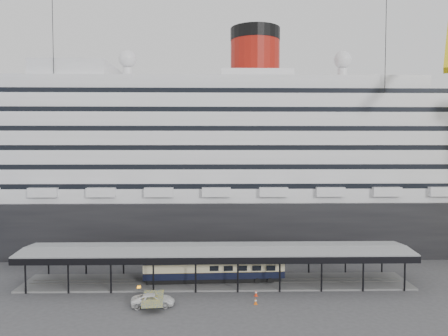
# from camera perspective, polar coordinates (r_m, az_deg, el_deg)

# --- Properties ---
(ground) EXTENTS (200.00, 200.00, 0.00)m
(ground) POSITION_cam_1_polar(r_m,az_deg,el_deg) (61.39, -0.95, -16.19)
(ground) COLOR #3D3D3F
(ground) RESTS_ON ground
(cruise_ship) EXTENTS (130.00, 30.00, 43.90)m
(cruise_ship) POSITION_cam_1_polar(r_m,az_deg,el_deg) (89.99, -1.01, 1.83)
(cruise_ship) COLOR black
(cruise_ship) RESTS_ON ground
(platform_canopy) EXTENTS (56.00, 9.18, 5.30)m
(platform_canopy) POSITION_cam_1_polar(r_m,az_deg,el_deg) (65.45, -0.97, -12.80)
(platform_canopy) COLOR slate
(platform_canopy) RESTS_ON ground
(port_truck) EXTENTS (5.60, 2.97, 1.50)m
(port_truck) POSITION_cam_1_polar(r_m,az_deg,el_deg) (57.83, -9.26, -16.67)
(port_truck) COLOR white
(port_truck) RESTS_ON ground
(pullman_carriage) EXTENTS (20.50, 3.47, 20.04)m
(pullman_carriage) POSITION_cam_1_polar(r_m,az_deg,el_deg) (65.42, -1.30, -12.72)
(pullman_carriage) COLOR black
(pullman_carriage) RESTS_ON ground
(traffic_cone_left) EXTENTS (0.44, 0.44, 0.70)m
(traffic_cone_left) POSITION_cam_1_polar(r_m,az_deg,el_deg) (59.90, -7.93, -16.36)
(traffic_cone_left) COLOR #F2520D
(traffic_cone_left) RESTS_ON ground
(traffic_cone_mid) EXTENTS (0.46, 0.46, 0.82)m
(traffic_cone_mid) POSITION_cam_1_polar(r_m,az_deg,el_deg) (57.95, 4.15, -16.96)
(traffic_cone_mid) COLOR orange
(traffic_cone_mid) RESTS_ON ground
(traffic_cone_right) EXTENTS (0.57, 0.57, 0.85)m
(traffic_cone_right) POSITION_cam_1_polar(r_m,az_deg,el_deg) (60.80, 4.20, -15.98)
(traffic_cone_right) COLOR red
(traffic_cone_right) RESTS_ON ground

